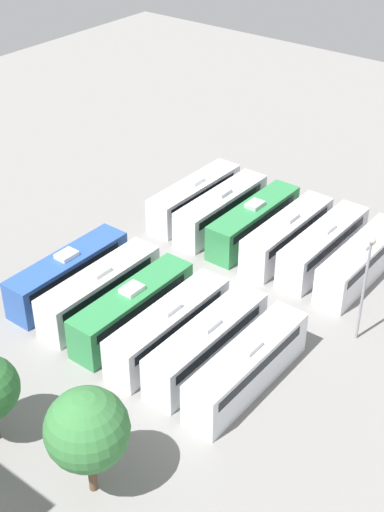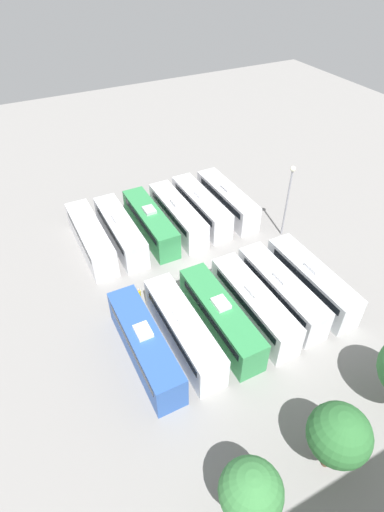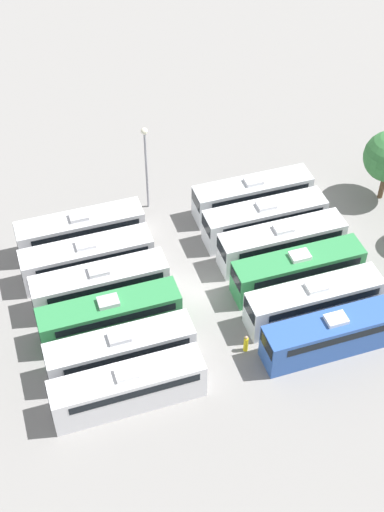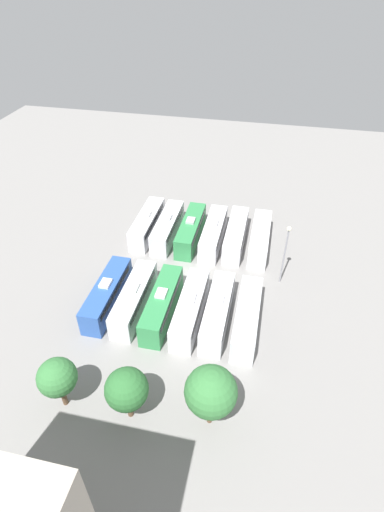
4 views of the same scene
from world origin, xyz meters
The scene contains 18 objects.
ground_plane centered at (0.00, 0.00, 0.00)m, with size 120.74×120.74×0.00m, color gray.
bus_0 centered at (-8.66, -7.94, 1.78)m, with size 2.57×11.00×3.60m.
bus_1 centered at (-5.12, -8.12, 1.78)m, with size 2.57×11.00×3.60m.
bus_2 centered at (-1.84, -7.78, 1.78)m, with size 2.57×11.00×3.60m.
bus_3 centered at (1.60, -7.80, 1.78)m, with size 2.57×11.00×3.60m.
bus_4 centered at (5.18, -7.85, 1.78)m, with size 2.57×11.00×3.60m.
bus_5 centered at (8.45, -8.14, 1.78)m, with size 2.57×11.00×3.60m.
bus_6 centered at (-8.52, 8.02, 1.78)m, with size 2.57×11.00×3.60m.
bus_7 centered at (-5.07, 7.81, 1.78)m, with size 2.57×11.00×3.60m.
bus_8 centered at (-1.86, 8.07, 1.78)m, with size 2.57×11.00×3.60m.
bus_9 centered at (1.58, 8.02, 1.78)m, with size 2.57×11.00×3.60m.
bus_10 centered at (5.09, 7.82, 1.78)m, with size 2.57×11.00×3.60m.
bus_11 centered at (8.56, 7.79, 1.78)m, with size 2.57×11.00×3.60m.
worker_person centered at (6.69, 1.49, 0.76)m, with size 0.36×0.36×1.64m.
light_pole centered at (-12.00, -1.01, 5.84)m, with size 0.60×0.60×8.75m.
tree_0 centered at (-6.43, 20.31, 4.74)m, with size 4.71×4.71×7.12m.
tree_1 centered at (0.99, 21.27, 4.10)m, with size 3.99×3.99×6.12m.
tree_2 centered at (7.58, 21.48, 4.15)m, with size 3.69×3.69×6.04m.
Camera 4 is at (-9.09, 40.13, 35.30)m, focal length 28.00 mm.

